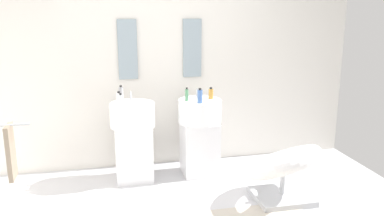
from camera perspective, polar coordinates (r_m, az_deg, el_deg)
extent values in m
cube|color=silver|center=(4.90, -4.54, 6.91)|extent=(4.80, 0.10, 2.60)
cube|color=white|center=(4.64, -8.17, -6.21)|extent=(0.40, 0.40, 0.62)
cylinder|color=white|center=(4.51, -8.36, -0.94)|extent=(0.49, 0.49, 0.26)
cylinder|color=#B7BABF|center=(4.60, -8.57, 1.66)|extent=(0.02, 0.02, 0.10)
cube|color=white|center=(4.75, 1.07, -5.58)|extent=(0.40, 0.40, 0.62)
cylinder|color=white|center=(4.62, 1.09, -0.43)|extent=(0.49, 0.49, 0.26)
cylinder|color=#B7BABF|center=(4.71, 0.72, 2.11)|extent=(0.02, 0.02, 0.10)
cube|color=#8C9EA8|center=(4.78, -9.02, 8.09)|extent=(0.22, 0.03, 0.69)
cube|color=#8C9EA8|center=(4.89, 0.02, 8.39)|extent=(0.22, 0.03, 0.69)
cube|color=#B7BABF|center=(4.32, 12.42, -12.01)|extent=(0.56, 0.50, 0.06)
cylinder|color=#B7BABF|center=(4.25, 12.54, -9.94)|extent=(0.05, 0.05, 0.34)
torus|color=white|center=(4.17, 12.68, -7.43)|extent=(1.08, 1.08, 0.49)
cylinder|color=#B7BABF|center=(3.88, -24.41, -2.19)|extent=(0.36, 0.02, 0.02)
cube|color=gray|center=(3.95, -24.05, -5.68)|extent=(0.04, 0.22, 0.50)
cylinder|color=silver|center=(4.34, -9.95, 1.02)|extent=(0.04, 0.04, 0.12)
cylinder|color=black|center=(4.32, -9.99, 1.94)|extent=(0.02, 0.02, 0.02)
cylinder|color=#4C72B7|center=(4.42, 1.12, 1.62)|extent=(0.06, 0.06, 0.14)
cylinder|color=black|center=(4.41, 1.12, 2.66)|extent=(0.03, 0.03, 0.02)
cylinder|color=white|center=(4.40, -10.18, 1.25)|extent=(0.05, 0.05, 0.13)
cylinder|color=black|center=(4.39, -10.22, 2.20)|extent=(0.03, 0.03, 0.02)
cylinder|color=#59996B|center=(4.52, -0.74, 1.81)|extent=(0.04, 0.04, 0.13)
cylinder|color=black|center=(4.50, -0.74, 2.76)|extent=(0.02, 0.02, 0.02)
cylinder|color=#99999E|center=(4.52, -9.90, 1.85)|extent=(0.05, 0.05, 0.17)
cylinder|color=black|center=(4.50, -9.95, 3.02)|extent=(0.03, 0.03, 0.02)
cylinder|color=#C68C38|center=(4.64, 2.66, 2.00)|extent=(0.05, 0.05, 0.11)
cylinder|color=black|center=(4.63, 2.67, 2.80)|extent=(0.03, 0.03, 0.02)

